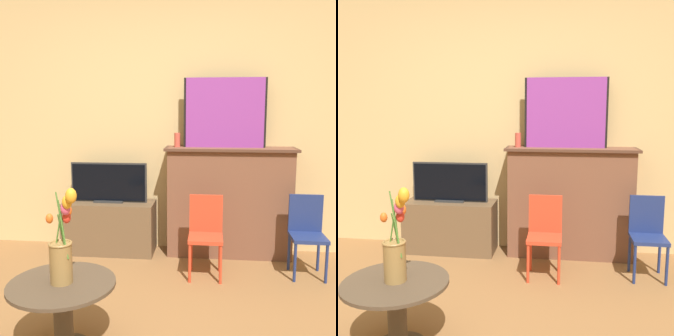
# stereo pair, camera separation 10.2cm
# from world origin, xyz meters

# --- Properties ---
(wall_back) EXTENTS (8.00, 0.06, 2.70)m
(wall_back) POSITION_xyz_m (0.00, 2.13, 1.35)
(wall_back) COLOR tan
(wall_back) RESTS_ON ground
(fireplace_mantel) EXTENTS (1.22, 0.34, 1.04)m
(fireplace_mantel) POSITION_xyz_m (0.55, 1.95, 0.53)
(fireplace_mantel) COLOR brown
(fireplace_mantel) RESTS_ON ground
(painting) EXTENTS (0.76, 0.03, 0.64)m
(painting) POSITION_xyz_m (0.49, 1.95, 1.36)
(painting) COLOR black
(painting) RESTS_ON fireplace_mantel
(mantel_candle) EXTENTS (0.06, 0.06, 0.13)m
(mantel_candle) POSITION_xyz_m (0.05, 1.95, 1.11)
(mantel_candle) COLOR #CC4C3D
(mantel_candle) RESTS_ON fireplace_mantel
(tv_stand) EXTENTS (0.88, 0.36, 0.50)m
(tv_stand) POSITION_xyz_m (-0.61, 1.90, 0.25)
(tv_stand) COLOR brown
(tv_stand) RESTS_ON ground
(tv_monitor) EXTENTS (0.74, 0.12, 0.38)m
(tv_monitor) POSITION_xyz_m (-0.61, 1.90, 0.68)
(tv_monitor) COLOR #2D2D2D
(tv_monitor) RESTS_ON tv_stand
(chair_red) EXTENTS (0.28, 0.28, 0.67)m
(chair_red) POSITION_xyz_m (0.33, 1.45, 0.39)
(chair_red) COLOR red
(chair_red) RESTS_ON ground
(chair_blue) EXTENTS (0.28, 0.28, 0.67)m
(chair_blue) POSITION_xyz_m (1.18, 1.55, 0.39)
(chair_blue) COLOR navy
(chair_blue) RESTS_ON ground
(side_table) EXTENTS (0.61, 0.61, 0.43)m
(side_table) POSITION_xyz_m (-0.46, 0.26, 0.28)
(side_table) COLOR #4C3D2D
(side_table) RESTS_ON ground
(vase_tulips) EXTENTS (0.21, 0.20, 0.55)m
(vase_tulips) POSITION_xyz_m (-0.45, 0.26, 0.63)
(vase_tulips) COLOR olive
(vase_tulips) RESTS_ON side_table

